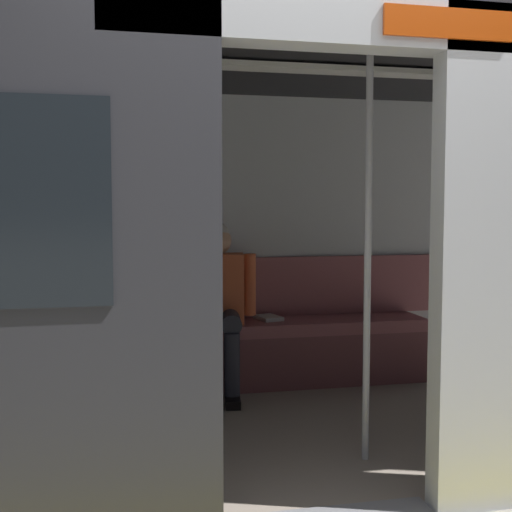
% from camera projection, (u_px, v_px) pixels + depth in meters
% --- Properties ---
extents(train_car, '(6.40, 2.58, 2.26)m').
position_uv_depth(train_car, '(257.00, 177.00, 3.75)').
color(train_car, silver).
rests_on(train_car, ground_plane).
extents(bench_seat, '(2.86, 0.44, 0.48)m').
position_uv_depth(bench_seat, '(236.00, 339.00, 4.77)').
color(bench_seat, '#935156').
rests_on(bench_seat, ground_plane).
extents(person_seated, '(0.55, 0.71, 1.20)m').
position_uv_depth(person_seated, '(217.00, 295.00, 4.66)').
color(person_seated, '#CC5933').
rests_on(person_seated, ground_plane).
extents(handbag, '(0.26, 0.15, 0.17)m').
position_uv_depth(handbag, '(161.00, 312.00, 4.72)').
color(handbag, black).
rests_on(handbag, bench_seat).
extents(book, '(0.20, 0.25, 0.03)m').
position_uv_depth(book, '(268.00, 318.00, 4.91)').
color(book, silver).
rests_on(book, bench_seat).
extents(grab_pole_door, '(0.04, 0.04, 2.12)m').
position_uv_depth(grab_pole_door, '(216.00, 261.00, 3.06)').
color(grab_pole_door, silver).
rests_on(grab_pole_door, ground_plane).
extents(grab_pole_far, '(0.04, 0.04, 2.12)m').
position_uv_depth(grab_pole_far, '(368.00, 256.00, 3.36)').
color(grab_pole_far, silver).
rests_on(grab_pole_far, ground_plane).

